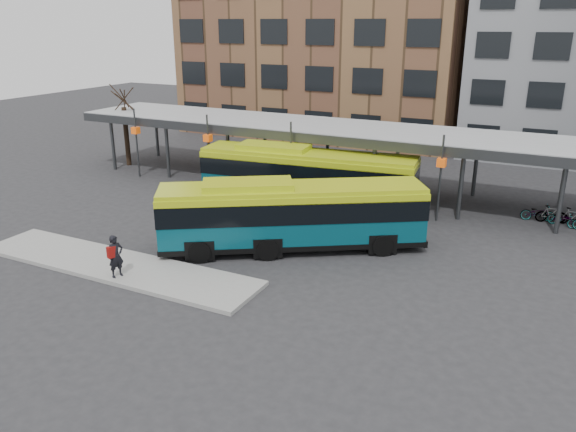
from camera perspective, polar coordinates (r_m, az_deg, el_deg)
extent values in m
plane|color=#28282B|center=(25.54, -3.32, -5.00)|extent=(120.00, 120.00, 0.00)
cube|color=gray|center=(26.41, -17.09, -4.82)|extent=(14.00, 3.00, 0.18)
cube|color=#999B9E|center=(35.75, 7.03, 8.64)|extent=(40.00, 6.00, 0.35)
cube|color=#383A3D|center=(33.02, 5.24, 7.57)|extent=(40.00, 0.15, 0.55)
cylinder|color=#383A3D|center=(43.53, -17.36, 6.98)|extent=(0.24, 0.24, 3.80)
cylinder|color=#383A3D|center=(47.19, -13.20, 8.24)|extent=(0.24, 0.24, 3.80)
cylinder|color=#383A3D|center=(40.29, -12.14, 6.50)|extent=(0.24, 0.24, 3.80)
cylinder|color=#383A3D|center=(44.21, -8.12, 7.84)|extent=(0.24, 0.24, 3.80)
cylinder|color=#383A3D|center=(37.43, -6.08, 5.87)|extent=(0.24, 0.24, 3.80)
cylinder|color=#383A3D|center=(41.63, -2.38, 7.31)|extent=(0.24, 0.24, 3.80)
cylinder|color=#383A3D|center=(35.06, 0.87, 5.06)|extent=(0.24, 0.24, 3.80)
cylinder|color=#383A3D|center=(39.51, 4.03, 6.63)|extent=(0.24, 0.24, 3.80)
cylinder|color=#383A3D|center=(33.28, 8.67, 4.07)|extent=(0.24, 0.24, 3.80)
cylinder|color=#383A3D|center=(37.93, 11.05, 5.79)|extent=(0.24, 0.24, 3.80)
cylinder|color=#383A3D|center=(32.18, 17.15, 2.90)|extent=(0.24, 0.24, 3.80)
cylinder|color=#383A3D|center=(36.97, 18.53, 4.80)|extent=(0.24, 0.24, 3.80)
cylinder|color=#383A3D|center=(31.83, 26.01, 1.61)|extent=(0.24, 0.24, 3.80)
cylinder|color=#383A3D|center=(36.67, 26.24, 3.70)|extent=(0.24, 0.24, 3.80)
cylinder|color=#383A3D|center=(40.86, -15.11, 7.15)|extent=(0.12, 0.12, 4.80)
cube|color=#E3520D|center=(40.69, -15.22, 8.39)|extent=(0.45, 0.45, 0.45)
cylinder|color=#383A3D|center=(37.21, -8.08, 6.49)|extent=(0.12, 0.12, 4.80)
cube|color=#E3520D|center=(37.03, -8.15, 7.85)|extent=(0.45, 0.45, 0.45)
cylinder|color=#383A3D|center=(34.24, 0.29, 5.58)|extent=(0.12, 0.12, 4.80)
cube|color=#E3520D|center=(34.04, 0.29, 7.05)|extent=(0.45, 0.45, 0.45)
cylinder|color=#383A3D|center=(31.45, 15.19, 3.67)|extent=(0.12, 0.12, 4.80)
cube|color=#E3520D|center=(31.23, 15.34, 5.26)|extent=(0.45, 0.45, 0.45)
cylinder|color=black|center=(44.55, -16.08, 7.76)|extent=(0.36, 0.36, 4.40)
cylinder|color=black|center=(44.07, -16.30, 11.06)|extent=(0.08, 1.63, 1.59)
cylinder|color=black|center=(44.21, -16.31, 11.09)|extent=(1.63, 0.13, 1.59)
cylinder|color=black|center=(44.20, -16.50, 11.07)|extent=(0.15, 1.63, 1.59)
cylinder|color=black|center=(44.07, -16.48, 11.04)|extent=(1.63, 0.10, 1.59)
cube|color=brown|center=(56.50, 4.16, 19.69)|extent=(26.00, 14.00, 22.00)
cube|color=#074452|center=(26.71, 0.41, -0.04)|extent=(11.93, 8.79, 2.59)
cube|color=black|center=(26.55, 0.42, 1.02)|extent=(12.01, 8.87, 0.99)
cube|color=#AFC113|center=(26.28, 0.42, 2.85)|extent=(11.87, 8.70, 0.21)
cube|color=#AFC113|center=(26.10, -4.12, 3.15)|extent=(4.51, 3.78, 0.36)
cube|color=black|center=(27.12, 0.41, -2.38)|extent=(12.01, 8.87, 0.25)
cylinder|color=black|center=(26.68, 9.60, -2.96)|extent=(1.04, 0.81, 1.04)
cylinder|color=black|center=(28.96, 8.34, -1.09)|extent=(1.04, 0.81, 1.04)
cylinder|color=black|center=(25.85, -2.06, -3.43)|extent=(1.04, 0.81, 1.04)
cylinder|color=black|center=(28.20, -2.37, -1.46)|extent=(1.04, 0.81, 1.04)
cylinder|color=black|center=(25.87, -8.96, -3.65)|extent=(1.04, 0.81, 1.04)
cylinder|color=black|center=(28.22, -8.69, -1.66)|extent=(1.04, 0.81, 1.04)
cube|color=#074452|center=(33.38, 1.95, 3.96)|extent=(12.94, 4.07, 2.65)
cube|color=black|center=(33.25, 1.96, 4.85)|extent=(13.00, 4.14, 1.01)
cube|color=#AFC113|center=(33.03, 1.98, 6.36)|extent=(12.93, 3.97, 0.21)
cube|color=#AFC113|center=(33.69, -1.47, 6.99)|extent=(4.43, 2.38, 0.37)
cube|color=black|center=(33.72, 1.93, 2.00)|extent=(13.01, 4.14, 0.25)
cylinder|color=black|center=(31.50, 8.54, 0.60)|extent=(1.09, 0.44, 1.06)
cylinder|color=black|center=(33.92, 9.45, 1.91)|extent=(1.09, 0.44, 1.06)
cylinder|color=black|center=(32.95, -0.87, 1.65)|extent=(1.09, 0.44, 1.06)
cylinder|color=black|center=(35.27, 0.62, 2.84)|extent=(1.09, 0.44, 1.06)
cylinder|color=black|center=(34.16, -5.87, 2.19)|extent=(1.09, 0.44, 1.06)
cylinder|color=black|center=(36.41, -4.11, 3.32)|extent=(1.09, 0.44, 1.06)
imported|color=black|center=(24.73, -17.09, -3.92)|extent=(0.63, 0.78, 1.85)
cube|color=maroon|center=(24.56, -17.51, -3.51)|extent=(0.30, 0.39, 0.49)
imported|color=slate|center=(33.83, 24.04, 0.31)|extent=(1.89, 0.99, 0.94)
imported|color=slate|center=(33.86, 25.15, 0.18)|extent=(1.67, 0.88, 0.97)
imported|color=slate|center=(33.52, 26.12, -0.26)|extent=(1.70, 1.07, 0.84)
imported|color=slate|center=(33.82, 26.91, -0.11)|extent=(1.68, 0.91, 0.97)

